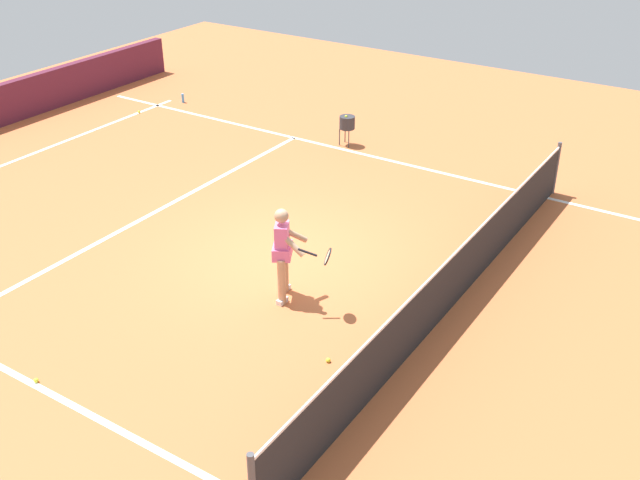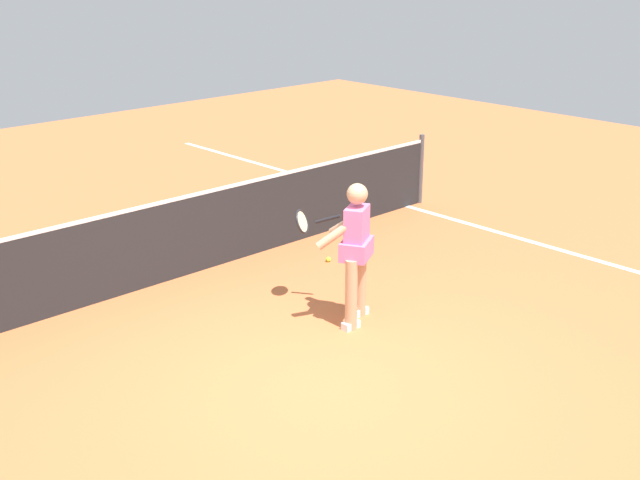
% 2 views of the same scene
% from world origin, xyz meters
% --- Properties ---
extents(ground_plane, '(26.21, 26.21, 0.00)m').
position_xyz_m(ground_plane, '(0.00, 0.00, 0.00)').
color(ground_plane, '#C66638').
extents(sideline_right_marking, '(0.10, 18.16, 0.01)m').
position_xyz_m(sideline_right_marking, '(4.72, 0.00, 0.00)').
color(sideline_right_marking, white).
rests_on(sideline_right_marking, ground).
extents(court_net, '(10.12, 0.08, 1.10)m').
position_xyz_m(court_net, '(0.00, 3.08, 0.51)').
color(court_net, '#4C4C51').
rests_on(court_net, ground).
extents(tennis_player, '(0.68, 1.13, 1.55)m').
position_xyz_m(tennis_player, '(1.13, 0.74, 0.85)').
color(tennis_player, tan).
rests_on(tennis_player, ground).
extents(tennis_ball_mid, '(0.07, 0.07, 0.07)m').
position_xyz_m(tennis_ball_mid, '(2.17, 2.20, 0.03)').
color(tennis_ball_mid, '#D1E533').
rests_on(tennis_ball_mid, ground).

